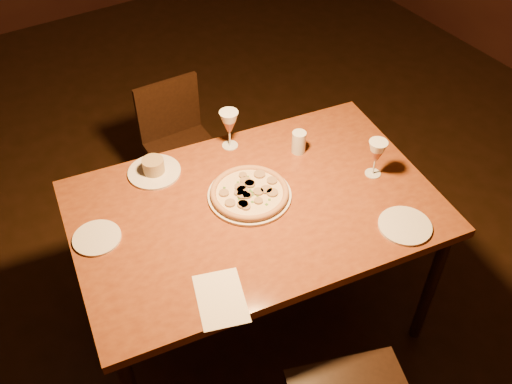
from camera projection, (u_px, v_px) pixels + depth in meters
floor at (240, 296)px, 2.99m from camera, size 7.00×7.00×0.00m
dining_table at (255, 217)px, 2.40m from camera, size 1.61×1.17×0.80m
chair_far at (179, 141)px, 3.24m from camera, size 0.38×0.38×0.77m
pizza_plate at (250, 193)px, 2.38m from camera, size 0.35×0.35×0.04m
ramekin_saucer at (154, 169)px, 2.48m from camera, size 0.23×0.23×0.07m
wine_glass_far at (229, 129)px, 2.57m from camera, size 0.09×0.09×0.19m
wine_glass_right at (376, 158)px, 2.43m from camera, size 0.08×0.08×0.18m
water_tumbler at (299, 142)px, 2.57m from camera, size 0.06×0.06×0.11m
side_plate_left at (97, 238)px, 2.22m from camera, size 0.19×0.19×0.01m
side_plate_near at (405, 226)px, 2.26m from camera, size 0.21×0.21×0.01m
menu_card at (221, 299)px, 2.02m from camera, size 0.23×0.28×0.00m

